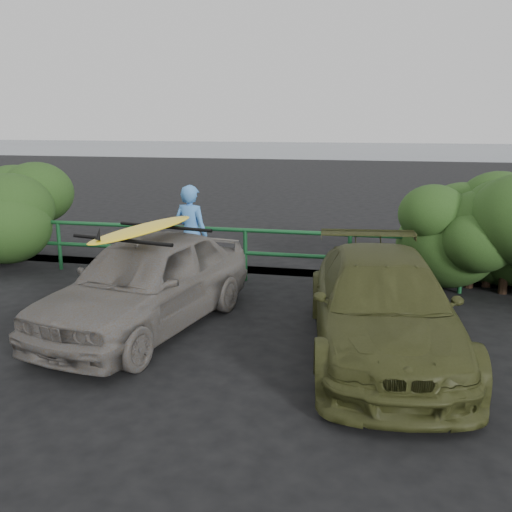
{
  "coord_description": "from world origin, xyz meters",
  "views": [
    {
      "loc": [
        3.52,
        -5.48,
        3.07
      ],
      "look_at": [
        1.73,
        2.66,
        1.07
      ],
      "focal_mm": 40.0,
      "sensor_mm": 36.0,
      "label": 1
    }
  ],
  "objects_px": {
    "guardrail": "(196,252)",
    "sedan": "(147,282)",
    "man": "(191,234)",
    "surfboard": "(144,229)",
    "olive_vehicle": "(382,306)"
  },
  "relations": [
    {
      "from": "guardrail",
      "to": "surfboard",
      "type": "relative_size",
      "value": 5.68
    },
    {
      "from": "guardrail",
      "to": "olive_vehicle",
      "type": "distance_m",
      "value": 4.74
    },
    {
      "from": "guardrail",
      "to": "man",
      "type": "bearing_deg",
      "value": -85.72
    },
    {
      "from": "guardrail",
      "to": "surfboard",
      "type": "height_order",
      "value": "surfboard"
    },
    {
      "from": "sedan",
      "to": "olive_vehicle",
      "type": "relative_size",
      "value": 0.92
    },
    {
      "from": "sedan",
      "to": "surfboard",
      "type": "distance_m",
      "value": 0.81
    },
    {
      "from": "guardrail",
      "to": "man",
      "type": "xyz_separation_m",
      "value": [
        0.03,
        -0.35,
        0.43
      ]
    },
    {
      "from": "guardrail",
      "to": "olive_vehicle",
      "type": "height_order",
      "value": "olive_vehicle"
    },
    {
      "from": "sedan",
      "to": "surfboard",
      "type": "xyz_separation_m",
      "value": [
        0.0,
        0.0,
        0.81
      ]
    },
    {
      "from": "guardrail",
      "to": "surfboard",
      "type": "distance_m",
      "value": 3.03
    },
    {
      "from": "olive_vehicle",
      "to": "surfboard",
      "type": "distance_m",
      "value": 3.55
    },
    {
      "from": "man",
      "to": "surfboard",
      "type": "xyz_separation_m",
      "value": [
        0.14,
        -2.5,
        0.58
      ]
    },
    {
      "from": "guardrail",
      "to": "sedan",
      "type": "xyz_separation_m",
      "value": [
        0.17,
        -2.85,
        0.2
      ]
    },
    {
      "from": "guardrail",
      "to": "surfboard",
      "type": "xyz_separation_m",
      "value": [
        0.17,
        -2.85,
        1.0
      ]
    },
    {
      "from": "sedan",
      "to": "guardrail",
      "type": "bearing_deg",
      "value": 104.84
    }
  ]
}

